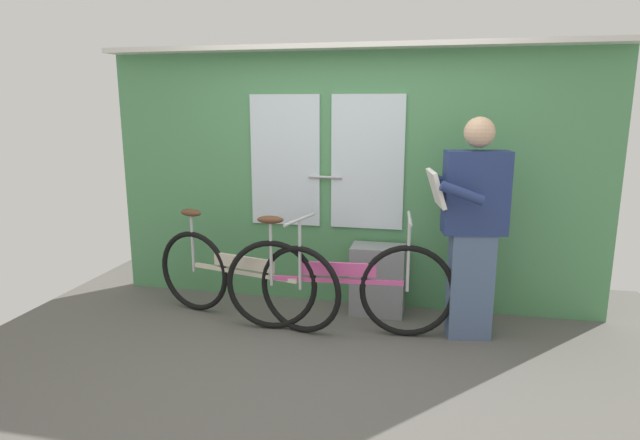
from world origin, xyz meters
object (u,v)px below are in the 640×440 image
bicycle_leaning_behind (243,277)px  passenger_reading_newspaper (472,225)px  trash_bin_by_wall (378,280)px  bicycle_near_door (337,285)px

bicycle_leaning_behind → passenger_reading_newspaper: bearing=16.5°
bicycle_leaning_behind → trash_bin_by_wall: 1.10m
bicycle_near_door → trash_bin_by_wall: bearing=56.1°
passenger_reading_newspaper → bicycle_leaning_behind: bearing=-7.4°
bicycle_leaning_behind → bicycle_near_door: bearing=8.9°
bicycle_near_door → trash_bin_by_wall: size_ratio=3.01×
bicycle_near_door → passenger_reading_newspaper: 1.08m
passenger_reading_newspaper → trash_bin_by_wall: size_ratio=2.82×
trash_bin_by_wall → bicycle_near_door: bearing=-119.3°
bicycle_near_door → passenger_reading_newspaper: (0.96, 0.14, 0.48)m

